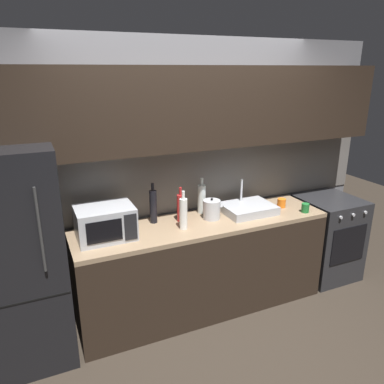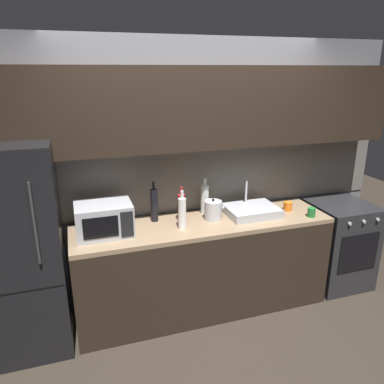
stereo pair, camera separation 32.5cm
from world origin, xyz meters
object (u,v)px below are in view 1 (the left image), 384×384
wine_bottle_clear (202,198)px  mug_green (305,208)px  refrigerator (17,259)px  microwave (105,223)px  mug_orange (281,203)px  kettle (212,209)px  wine_bottle_red (181,207)px  oven_range (327,237)px  wine_bottle_dark (153,206)px  wine_bottle_white (183,213)px

wine_bottle_clear → mug_green: (0.92, -0.40, -0.10)m
refrigerator → mug_green: 2.57m
microwave → mug_orange: bearing=0.0°
microwave → kettle: (0.98, 0.02, -0.05)m
wine_bottle_clear → wine_bottle_red: wine_bottle_clear is taller
microwave → mug_green: bearing=-6.3°
refrigerator → wine_bottle_red: refrigerator is taller
oven_range → microwave: microwave is taller
refrigerator → wine_bottle_red: (1.38, 0.10, 0.17)m
refrigerator → microwave: (0.68, 0.02, 0.17)m
oven_range → wine_bottle_dark: size_ratio=2.43×
wine_bottle_white → mug_green: (1.23, -0.12, -0.10)m
oven_range → mug_green: 0.74m
wine_bottle_red → kettle: bearing=-13.0°
kettle → wine_bottle_red: wine_bottle_red is taller
mug_orange → microwave: bearing=-180.0°
kettle → wine_bottle_red: (-0.28, 0.07, 0.04)m
wine_bottle_clear → mug_green: size_ratio=3.96×
refrigerator → wine_bottle_white: (1.33, -0.07, 0.18)m
oven_range → kettle: (-1.42, 0.04, 0.54)m
oven_range → wine_bottle_dark: bearing=175.0°
wine_bottle_dark → microwave: bearing=-161.8°
wine_bottle_clear → microwave: bearing=-168.5°
microwave → wine_bottle_clear: (0.96, 0.20, 0.01)m
mug_orange → oven_range: bearing=-1.8°
oven_range → mug_orange: (-0.64, 0.02, 0.49)m
wine_bottle_red → mug_green: wine_bottle_red is taller
wine_bottle_red → refrigerator: bearing=-175.7°
microwave → wine_bottle_white: wine_bottle_white is taller
wine_bottle_white → wine_bottle_clear: (0.31, 0.28, 0.00)m
wine_bottle_clear → wine_bottle_dark: wine_bottle_dark is taller
microwave → mug_green: microwave is taller
wine_bottle_dark → wine_bottle_white: bearing=-51.0°
wine_bottle_white → wine_bottle_clear: wine_bottle_clear is taller
wine_bottle_dark → wine_bottle_red: bearing=-15.4°
microwave → wine_bottle_red: wine_bottle_red is taller
wine_bottle_dark → mug_green: wine_bottle_dark is taller
refrigerator → wine_bottle_clear: bearing=7.4°
kettle → wine_bottle_red: 0.29m
microwave → mug_orange: (1.75, 0.00, -0.09)m
wine_bottle_red → mug_orange: (1.06, -0.09, -0.09)m
kettle → mug_green: (0.90, -0.23, -0.05)m
oven_range → microwave: bearing=179.5°
microwave → wine_bottle_dark: bearing=18.2°
wine_bottle_red → microwave: bearing=-173.0°
microwave → kettle: bearing=1.2°
microwave → wine_bottle_dark: wine_bottle_dark is taller
wine_bottle_white → wine_bottle_red: size_ratio=1.07×
kettle → wine_bottle_white: 0.35m
wine_bottle_white → mug_orange: size_ratio=3.92×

